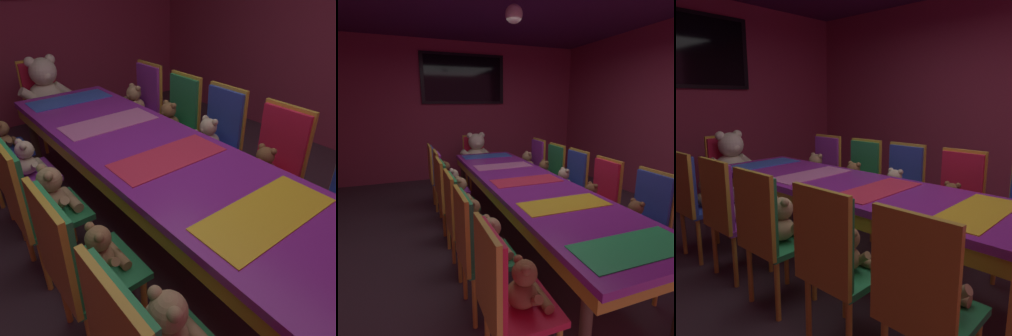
{
  "view_description": "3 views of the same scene",
  "coord_description": "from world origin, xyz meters",
  "views": [
    {
      "loc": [
        -1.18,
        -1.47,
        1.74
      ],
      "look_at": [
        -0.13,
        -0.16,
        0.78
      ],
      "focal_mm": 34.91,
      "sensor_mm": 36.0,
      "label": 1
    },
    {
      "loc": [
        -1.24,
        -2.65,
        1.59
      ],
      "look_at": [
        -0.14,
        0.27,
        0.84
      ],
      "focal_mm": 29.21,
      "sensor_mm": 36.0,
      "label": 2
    },
    {
      "loc": [
        -2.05,
        -1.53,
        1.43
      ],
      "look_at": [
        -0.21,
        0.16,
        0.92
      ],
      "focal_mm": 36.58,
      "sensor_mm": 36.0,
      "label": 3
    }
  ],
  "objects": [
    {
      "name": "teddy_left_1",
      "position": [
        -0.68,
        -0.86,
        0.59
      ],
      "size": [
        0.25,
        0.33,
        0.31
      ],
      "color": "tan",
      "rests_on": "chair_left_1"
    },
    {
      "name": "chair_right_3",
      "position": [
        0.82,
        0.32,
        0.6
      ],
      "size": [
        0.42,
        0.41,
        0.98
      ],
      "rotation": [
        0.0,
        0.0,
        3.14
      ],
      "color": "#2D47B2",
      "rests_on": "ground_plane"
    },
    {
      "name": "banquet_table",
      "position": [
        0.0,
        0.0,
        0.66
      ],
      "size": [
        0.9,
        3.61,
        0.75
      ],
      "color": "purple",
      "rests_on": "ground_plane"
    },
    {
      "name": "chair_right_5",
      "position": [
        0.83,
        1.46,
        0.6
      ],
      "size": [
        0.42,
        0.41,
        0.98
      ],
      "rotation": [
        0.0,
        0.0,
        3.14
      ],
      "color": "purple",
      "rests_on": "ground_plane"
    },
    {
      "name": "teddy_left_2",
      "position": [
        -0.69,
        -0.31,
        0.57
      ],
      "size": [
        0.22,
        0.28,
        0.26
      ],
      "color": "#9E7247",
      "rests_on": "chair_left_2"
    },
    {
      "name": "chair_left_2",
      "position": [
        -0.83,
        -0.31,
        0.6
      ],
      "size": [
        0.42,
        0.41,
        0.98
      ],
      "color": "#268C4C",
      "rests_on": "ground_plane"
    },
    {
      "name": "teddy_right_5",
      "position": [
        0.68,
        1.46,
        0.6
      ],
      "size": [
        0.27,
        0.34,
        0.33
      ],
      "rotation": [
        0.0,
        0.0,
        3.14
      ],
      "color": "tan",
      "rests_on": "chair_right_5"
    },
    {
      "name": "king_teddy_bear",
      "position": [
        0.0,
        2.18,
        0.71
      ],
      "size": [
        0.63,
        0.49,
        0.6
      ],
      "rotation": [
        0.0,
        0.0,
        -1.57
      ],
      "color": "beige",
      "rests_on": "throne_chair"
    },
    {
      "name": "ground_plane",
      "position": [
        0.0,
        0.0,
        0.0
      ],
      "size": [
        7.9,
        7.9,
        0.0
      ],
      "primitive_type": "plane",
      "color": "#3F2D38"
    },
    {
      "name": "chair_right_4",
      "position": [
        0.82,
        0.85,
        0.6
      ],
      "size": [
        0.42,
        0.41,
        0.98
      ],
      "rotation": [
        0.0,
        0.0,
        3.14
      ],
      "color": "#268C4C",
      "rests_on": "ground_plane"
    },
    {
      "name": "teddy_right_2",
      "position": [
        0.66,
        -0.28,
        0.57
      ],
      "size": [
        0.22,
        0.28,
        0.27
      ],
      "rotation": [
        0.0,
        0.0,
        3.14
      ],
      "color": "brown",
      "rests_on": "chair_right_2"
    },
    {
      "name": "chair_right_2",
      "position": [
        0.8,
        -0.28,
        0.6
      ],
      "size": [
        0.42,
        0.41,
        0.98
      ],
      "rotation": [
        0.0,
        0.0,
        3.14
      ],
      "color": "red",
      "rests_on": "ground_plane"
    },
    {
      "name": "teddy_right_3",
      "position": [
        0.68,
        0.32,
        0.59
      ],
      "size": [
        0.24,
        0.31,
        0.3
      ],
      "rotation": [
        0.0,
        0.0,
        3.14
      ],
      "color": "beige",
      "rests_on": "chair_right_3"
    },
    {
      "name": "teddy_right_4",
      "position": [
        0.67,
        0.85,
        0.59
      ],
      "size": [
        0.25,
        0.32,
        0.3
      ],
      "rotation": [
        0.0,
        0.0,
        3.14
      ],
      "color": "olive",
      "rests_on": "chair_right_4"
    },
    {
      "name": "teddy_left_3",
      "position": [
        -0.68,
        0.31,
        0.59
      ],
      "size": [
        0.26,
        0.33,
        0.32
      ],
      "color": "tan",
      "rests_on": "chair_left_3"
    },
    {
      "name": "throne_chair",
      "position": [
        0.0,
        2.35,
        0.6
      ],
      "size": [
        0.41,
        0.42,
        0.98
      ],
      "rotation": [
        0.0,
        0.0,
        -1.57
      ],
      "color": "red",
      "rests_on": "ground_plane"
    },
    {
      "name": "teddy_left_4",
      "position": [
        -0.66,
        0.88,
        0.58
      ],
      "size": [
        0.23,
        0.29,
        0.28
      ],
      "color": "beige",
      "rests_on": "chair_left_4"
    },
    {
      "name": "teddy_left_5",
      "position": [
        -0.68,
        1.43,
        0.57
      ],
      "size": [
        0.22,
        0.29,
        0.27
      ],
      "color": "olive",
      "rests_on": "chair_left_5"
    },
    {
      "name": "chair_left_3",
      "position": [
        -0.83,
        0.31,
        0.6
      ],
      "size": [
        0.42,
        0.41,
        0.98
      ],
      "color": "#268C4C",
      "rests_on": "ground_plane"
    },
    {
      "name": "chair_left_4",
      "position": [
        -0.8,
        0.88,
        0.6
      ],
      "size": [
        0.42,
        0.41,
        0.98
      ],
      "color": "purple",
      "rests_on": "ground_plane"
    },
    {
      "name": "wall_back",
      "position": [
        0.0,
        3.2,
        1.4
      ],
      "size": [
        5.2,
        0.12,
        2.8
      ],
      "primitive_type": "cube",
      "color": "#99334C",
      "rests_on": "ground_plane"
    }
  ]
}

